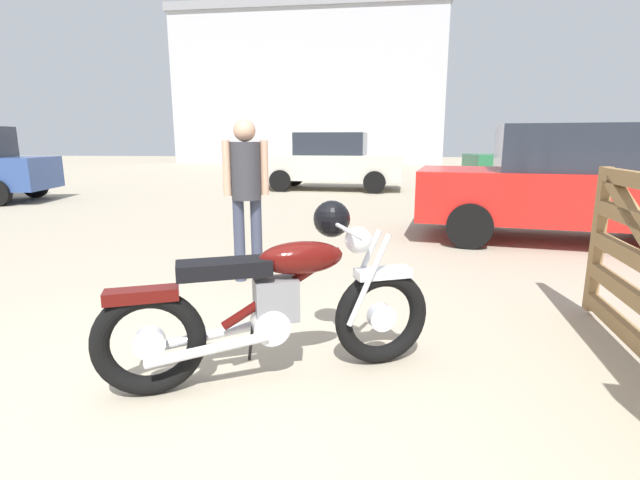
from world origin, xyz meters
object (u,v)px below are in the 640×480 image
vintage_motorcycle (281,300)px  red_hatchback_near (331,161)px  bystander (246,184)px  dark_sedan_left (538,161)px  pale_sedan_back (569,184)px

vintage_motorcycle → red_hatchback_near: bearing=71.0°
bystander → dark_sedan_left: dark_sedan_left is taller
vintage_motorcycle → pale_sedan_back: 5.53m
red_hatchback_near → pale_sedan_back: 8.05m
vintage_motorcycle → red_hatchback_near: (-0.53, 11.34, 0.34)m
bystander → dark_sedan_left: bearing=-52.1°
bystander → pale_sedan_back: bearing=-80.7°
vintage_motorcycle → bystander: size_ratio=1.19×
red_hatchback_near → dark_sedan_left: bearing=15.0°
pale_sedan_back → bystander: bearing=40.4°
red_hatchback_near → pale_sedan_back: same height
pale_sedan_back → dark_sedan_left: bearing=-95.4°
red_hatchback_near → dark_sedan_left: size_ratio=1.00×
dark_sedan_left → pale_sedan_back: size_ratio=0.97×
red_hatchback_near → bystander: bearing=-86.6°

